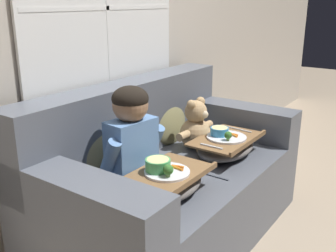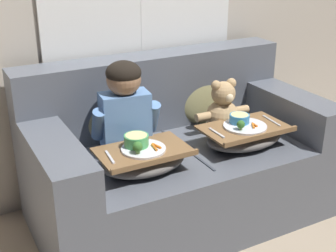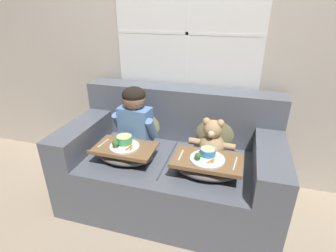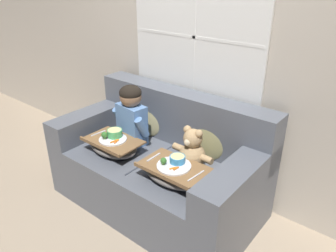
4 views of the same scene
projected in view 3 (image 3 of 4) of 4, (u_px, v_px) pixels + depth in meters
ground_plane at (170, 200)px, 2.32m from camera, size 14.00×14.00×0.00m
wall_back_with_window at (188, 39)px, 2.23m from camera, size 8.00×0.08×2.60m
couch at (172, 164)px, 2.22m from camera, size 1.71×0.92×0.93m
throw_pillow_behind_child at (145, 118)px, 2.36m from camera, size 0.36×0.18×0.38m
throw_pillow_behind_teddy at (216, 126)px, 2.20m from camera, size 0.38×0.18×0.39m
child_figure at (135, 115)px, 2.12m from camera, size 0.38×0.20×0.53m
teddy_bear at (212, 142)px, 2.02m from camera, size 0.36×0.25×0.34m
lap_tray_child at (125, 152)px, 2.02m from camera, size 0.47×0.31×0.19m
lap_tray_teddy at (207, 166)px, 1.86m from camera, size 0.49×0.31×0.18m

